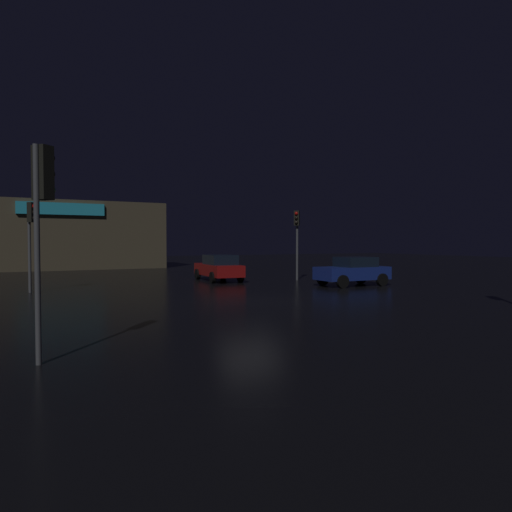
{
  "coord_description": "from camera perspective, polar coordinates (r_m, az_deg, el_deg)",
  "views": [
    {
      "loc": [
        -7.94,
        -15.91,
        2.33
      ],
      "look_at": [
        1.95,
        3.32,
        1.68
      ],
      "focal_mm": 31.94,
      "sensor_mm": 36.0,
      "label": 1
    }
  ],
  "objects": [
    {
      "name": "car_far",
      "position": [
        27.56,
        -4.69,
        -1.43
      ],
      "size": [
        2.14,
        4.65,
        1.58
      ],
      "color": "#A51414",
      "rests_on": "ground"
    },
    {
      "name": "traffic_signal_cross_right",
      "position": [
        23.31,
        -26.34,
        3.23
      ],
      "size": [
        0.42,
        0.42,
        4.16
      ],
      "color": "#595B60",
      "rests_on": "ground"
    },
    {
      "name": "store_building",
      "position": [
        43.56,
        -23.46,
        2.37
      ],
      "size": [
        17.45,
        6.68,
        5.84
      ],
      "color": "brown",
      "rests_on": "ground"
    },
    {
      "name": "traffic_signal_cross_left",
      "position": [
        28.0,
        5.14,
        3.22
      ],
      "size": [
        0.42,
        0.43,
        4.26
      ],
      "color": "#595B60",
      "rests_on": "ground"
    },
    {
      "name": "ground_plane",
      "position": [
        17.94,
        -0.69,
        -5.73
      ],
      "size": [
        120.0,
        120.0,
        0.0
      ],
      "primitive_type": "plane",
      "color": "black"
    },
    {
      "name": "traffic_signal_main",
      "position": [
        9.65,
        -25.2,
        6.7
      ],
      "size": [
        0.43,
        0.41,
        4.17
      ],
      "color": "#595B60",
      "rests_on": "ground"
    },
    {
      "name": "car_near",
      "position": [
        24.97,
        12.05,
        -1.83
      ],
      "size": [
        3.95,
        2.04,
        1.54
      ],
      "color": "navy",
      "rests_on": "ground"
    }
  ]
}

